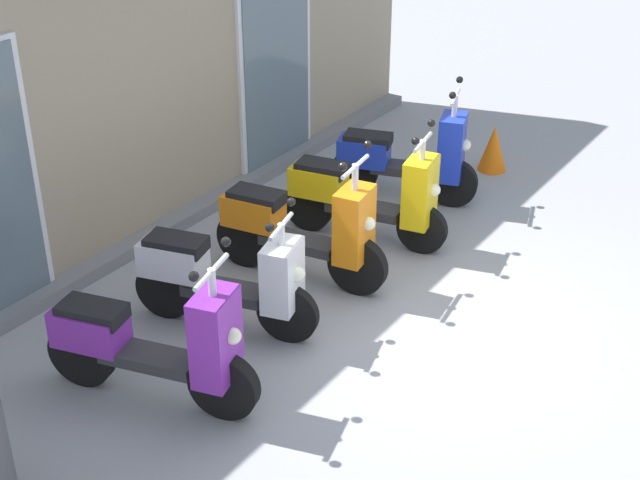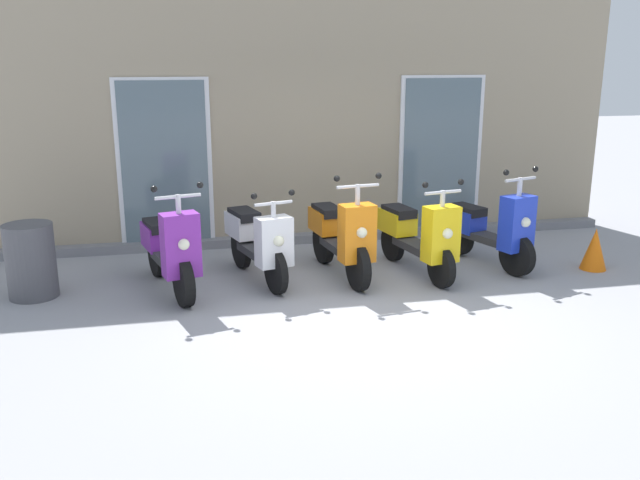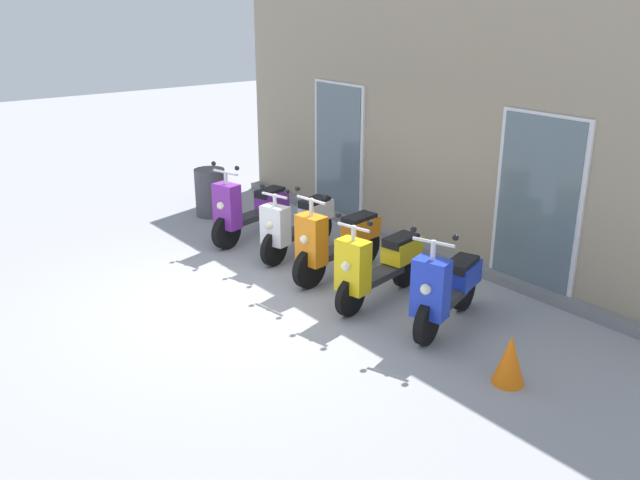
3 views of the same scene
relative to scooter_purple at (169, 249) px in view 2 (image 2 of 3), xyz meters
The scene contains 9 objects.
ground_plane 2.30m from the scooter_purple, 30.86° to the right, with size 40.00×40.00×0.00m, color #939399.
storefront_facade 3.08m from the scooter_purple, 45.35° to the left, with size 8.94×0.50×3.87m.
scooter_purple is the anchor object (origin of this frame).
scooter_white 1.02m from the scooter_purple, ahead, with size 0.71×1.55×1.16m.
scooter_orange 2.00m from the scooter_purple, ahead, with size 0.61×1.65×1.32m.
scooter_yellow 2.92m from the scooter_purple, ahead, with size 0.65×1.62×1.24m.
scooter_blue 3.92m from the scooter_purple, ahead, with size 0.77×1.50×1.31m.
traffic_cone 5.15m from the scooter_purple, ahead, with size 0.32×0.32×0.52m, color orange.
trash_bin 1.49m from the scooter_purple, behind, with size 0.52×0.52×0.82m, color #4C4C51.
Camera 2 is at (-1.82, -6.36, 2.60)m, focal length 38.46 mm.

